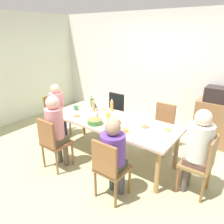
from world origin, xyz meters
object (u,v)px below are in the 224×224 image
(chair_0, at_px, (53,141))
(plate_3, at_px, (145,127))
(plate_0, at_px, (79,106))
(side_cabinet, at_px, (214,123))
(cup_2, at_px, (95,106))
(person_4, at_px, (113,151))
(chair_2, at_px, (162,124))
(bottle_0, at_px, (93,105))
(chair_1, at_px, (202,162))
(bowl_0, at_px, (114,120))
(chair_4, at_px, (109,167))
(bottle_1, at_px, (112,105))
(person_3, at_px, (57,106))
(chair_5, at_px, (114,111))
(plate_2, at_px, (77,116))
(bowl_1, at_px, (95,121))
(microwave, at_px, (219,95))
(bottle_2, at_px, (92,102))
(cup_1, at_px, (76,108))
(chair_3, at_px, (55,113))
(person_0, at_px, (56,126))
(plate_4, at_px, (167,130))
(person_1, at_px, (198,144))
(plate_1, at_px, (104,110))
(dining_table, at_px, (112,124))
(cup_0, at_px, (125,130))

(chair_0, bearing_deg, plate_3, 37.55)
(plate_0, height_order, side_cabinet, side_cabinet)
(cup_2, bearing_deg, person_4, -40.19)
(chair_2, height_order, bottle_0, bottle_0)
(chair_1, height_order, bowl_0, chair_1)
(chair_4, xyz_separation_m, bottle_1, (-0.86, 1.21, 0.33))
(person_3, bearing_deg, bottle_0, 8.65)
(chair_5, height_order, plate_2, chair_5)
(cup_2, xyz_separation_m, side_cabinet, (1.95, 1.36, -0.34))
(bottle_1, bearing_deg, plate_3, -19.17)
(chair_1, distance_m, bowl_1, 1.71)
(bowl_0, relative_size, microwave, 0.43)
(bowl_1, xyz_separation_m, cup_2, (-0.49, 0.56, 0.00))
(plate_3, distance_m, bottle_2, 1.35)
(chair_1, bearing_deg, cup_1, -179.54)
(chair_3, height_order, cup_2, chair_3)
(person_0, relative_size, side_cabinet, 1.40)
(plate_4, xyz_separation_m, bowl_0, (-0.83, -0.25, 0.03))
(plate_3, bearing_deg, person_4, -91.99)
(chair_0, bearing_deg, person_4, 4.49)
(cup_1, height_order, microwave, microwave)
(bowl_0, xyz_separation_m, cup_1, (-0.96, 0.06, 0.00))
(person_1, xyz_separation_m, chair_4, (-0.86, -0.84, -0.25))
(chair_2, distance_m, chair_5, 1.15)
(cup_1, relative_size, bottle_2, 0.55)
(plate_1, height_order, plate_3, same)
(chair_3, height_order, plate_2, chair_3)
(person_0, relative_size, person_1, 1.00)
(cup_1, bearing_deg, bowl_1, -20.48)
(chair_4, distance_m, plate_0, 1.83)
(chair_3, relative_size, bottle_0, 3.68)
(chair_4, height_order, person_4, person_4)
(chair_3, relative_size, bottle_2, 4.03)
(dining_table, xyz_separation_m, chair_5, (-0.57, 0.84, -0.16))
(plate_1, xyz_separation_m, cup_2, (-0.22, -0.03, 0.04))
(chair_0, relative_size, side_cabinet, 1.00)
(cup_1, bearing_deg, bottle_0, 25.92)
(person_0, relative_size, bowl_0, 6.10)
(bottle_0, bearing_deg, plate_2, -97.07)
(person_1, height_order, cup_0, person_1)
(person_0, distance_m, person_1, 2.14)
(dining_table, xyz_separation_m, cup_2, (-0.63, 0.27, 0.12))
(person_0, height_order, chair_4, person_0)
(dining_table, distance_m, person_4, 0.94)
(chair_0, height_order, bottle_0, bottle_0)
(chair_0, xyz_separation_m, plate_3, (1.17, 0.90, 0.24))
(bowl_1, height_order, cup_1, same)
(dining_table, xyz_separation_m, person_4, (0.57, -0.75, 0.03))
(dining_table, height_order, bottle_2, bottle_2)
(bottle_1, distance_m, bottle_2, 0.45)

